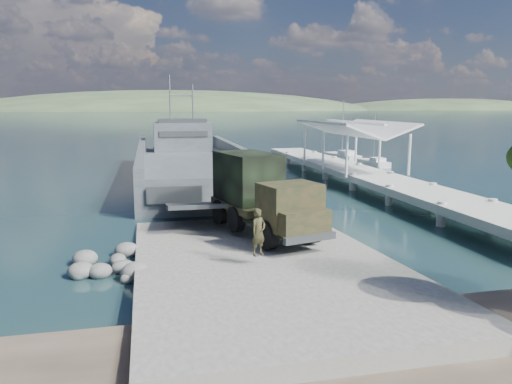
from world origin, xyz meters
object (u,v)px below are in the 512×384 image
pier (357,165)px  military_truck (261,194)px  sailboat_near (374,163)px  landing_craft (191,170)px  soldier (258,242)px  sailboat_far (343,157)px

pier → military_truck: pier is taller
military_truck → sailboat_near: size_ratio=1.43×
landing_craft → military_truck: landing_craft is taller
landing_craft → sailboat_near: size_ratio=6.09×
landing_craft → soldier: landing_craft is taller
soldier → sailboat_near: bearing=27.0°
military_truck → soldier: 5.27m
pier → landing_craft: size_ratio=1.23×
landing_craft → military_truck: bearing=-85.6°
landing_craft → soldier: (0.11, -26.14, 0.56)m
sailboat_near → military_truck: bearing=-131.1°
soldier → pier: bearing=26.7°
soldier → sailboat_near: 37.89m
sailboat_near → landing_craft: bearing=-170.0°
landing_craft → pier: bearing=-21.7°
landing_craft → soldier: 26.15m
pier → soldier: (-13.33, -20.60, -0.18)m
pier → military_truck: size_ratio=5.24×
sailboat_far → pier: bearing=-117.5°
soldier → sailboat_far: size_ratio=0.25×
pier → landing_craft: landing_craft is taller
military_truck → sailboat_far: sailboat_far is taller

